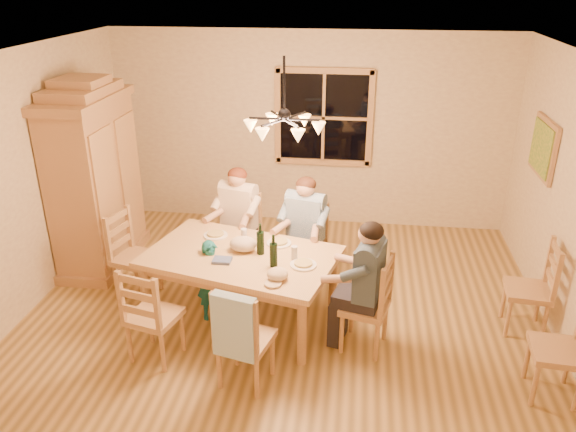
# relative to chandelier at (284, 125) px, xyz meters

# --- Properties ---
(floor) EXTENTS (5.50, 5.50, 0.00)m
(floor) POSITION_rel_chandelier_xyz_m (0.00, 0.00, -2.08)
(floor) COLOR olive
(floor) RESTS_ON ground
(ceiling) EXTENTS (5.50, 5.00, 0.02)m
(ceiling) POSITION_rel_chandelier_xyz_m (0.00, 0.00, 0.62)
(ceiling) COLOR white
(ceiling) RESTS_ON wall_back
(wall_back) EXTENTS (5.50, 0.02, 2.70)m
(wall_back) POSITION_rel_chandelier_xyz_m (0.00, 2.50, -0.73)
(wall_back) COLOR tan
(wall_back) RESTS_ON floor
(wall_left) EXTENTS (0.02, 5.00, 2.70)m
(wall_left) POSITION_rel_chandelier_xyz_m (-2.75, 0.00, -0.73)
(wall_left) COLOR tan
(wall_left) RESTS_ON floor
(window) EXTENTS (1.30, 0.06, 1.30)m
(window) POSITION_rel_chandelier_xyz_m (0.20, 2.47, -0.53)
(window) COLOR black
(window) RESTS_ON wall_back
(painting) EXTENTS (0.06, 0.78, 0.64)m
(painting) POSITION_rel_chandelier_xyz_m (2.71, 1.20, -0.48)
(painting) COLOR #A27646
(painting) RESTS_ON wall_right
(chandelier) EXTENTS (0.77, 0.68, 0.71)m
(chandelier) POSITION_rel_chandelier_xyz_m (0.00, 0.00, 0.00)
(chandelier) COLOR black
(chandelier) RESTS_ON ceiling
(armoire) EXTENTS (0.66, 1.40, 2.30)m
(armoire) POSITION_rel_chandelier_xyz_m (-2.42, 0.91, -1.02)
(armoire) COLOR #A27646
(armoire) RESTS_ON floor
(dining_table) EXTENTS (2.11, 1.58, 0.76)m
(dining_table) POSITION_rel_chandelier_xyz_m (-0.43, -0.13, -1.42)
(dining_table) COLOR tan
(dining_table) RESTS_ON floor
(chair_far_left) EXTENTS (0.53, 0.52, 0.99)m
(chair_far_left) POSITION_rel_chandelier_xyz_m (-0.67, 0.84, -1.77)
(chair_far_left) COLOR #A87D4A
(chair_far_left) RESTS_ON floor
(chair_far_right) EXTENTS (0.53, 0.52, 0.99)m
(chair_far_right) POSITION_rel_chandelier_xyz_m (0.14, 0.64, -1.77)
(chair_far_right) COLOR #A87D4A
(chair_far_right) RESTS_ON floor
(chair_near_left) EXTENTS (0.53, 0.52, 0.99)m
(chair_near_left) POSITION_rel_chandelier_xyz_m (-1.11, -0.88, -1.77)
(chair_near_left) COLOR #A87D4A
(chair_near_left) RESTS_ON floor
(chair_near_right) EXTENTS (0.53, 0.52, 0.99)m
(chair_near_right) POSITION_rel_chandelier_xyz_m (-0.19, -1.11, -1.77)
(chair_near_right) COLOR #A87D4A
(chair_near_right) RESTS_ON floor
(chair_end_left) EXTENTS (0.52, 0.53, 0.99)m
(chair_end_left) POSITION_rel_chandelier_xyz_m (-1.70, 0.19, -1.77)
(chair_end_left) COLOR #A87D4A
(chair_end_left) RESTS_ON floor
(chair_end_right) EXTENTS (0.52, 0.53, 0.99)m
(chair_end_right) POSITION_rel_chandelier_xyz_m (0.84, -0.46, -1.77)
(chair_end_right) COLOR #A87D4A
(chair_end_right) RESTS_ON floor
(adult_woman) EXTENTS (0.47, 0.50, 0.87)m
(adult_woman) POSITION_rel_chandelier_xyz_m (-0.67, 0.84, -1.24)
(adult_woman) COLOR beige
(adult_woman) RESTS_ON floor
(adult_plaid_man) EXTENTS (0.47, 0.50, 0.87)m
(adult_plaid_man) POSITION_rel_chandelier_xyz_m (0.14, 0.64, -1.24)
(adult_plaid_man) COLOR #315F88
(adult_plaid_man) RESTS_ON floor
(adult_slate_man) EXTENTS (0.50, 0.47, 0.87)m
(adult_slate_man) POSITION_rel_chandelier_xyz_m (0.84, -0.46, -1.24)
(adult_slate_man) COLOR #3B4D5F
(adult_slate_man) RESTS_ON floor
(towel) EXTENTS (0.39, 0.19, 0.58)m
(towel) POSITION_rel_chandelier_xyz_m (-0.24, -1.30, -1.38)
(towel) COLOR #9BBFD2
(towel) RESTS_ON chair_near_right
(wine_bottle_a) EXTENTS (0.08, 0.08, 0.33)m
(wine_bottle_a) POSITION_rel_chandelier_xyz_m (-0.23, -0.09, -1.15)
(wine_bottle_a) COLOR black
(wine_bottle_a) RESTS_ON dining_table
(wine_bottle_b) EXTENTS (0.08, 0.08, 0.33)m
(wine_bottle_b) POSITION_rel_chandelier_xyz_m (-0.06, -0.33, -1.15)
(wine_bottle_b) COLOR black
(wine_bottle_b) RESTS_ON dining_table
(plate_woman) EXTENTS (0.26, 0.26, 0.02)m
(plate_woman) POSITION_rel_chandelier_xyz_m (-0.79, 0.24, -1.31)
(plate_woman) COLOR white
(plate_woman) RESTS_ON dining_table
(plate_plaid) EXTENTS (0.26, 0.26, 0.02)m
(plate_plaid) POSITION_rel_chandelier_xyz_m (-0.08, 0.14, -1.31)
(plate_plaid) COLOR white
(plate_plaid) RESTS_ON dining_table
(plate_slate) EXTENTS (0.26, 0.26, 0.02)m
(plate_slate) POSITION_rel_chandelier_xyz_m (0.22, -0.29, -1.31)
(plate_slate) COLOR white
(plate_slate) RESTS_ON dining_table
(wine_glass_a) EXTENTS (0.06, 0.06, 0.14)m
(wine_glass_a) POSITION_rel_chandelier_xyz_m (-0.46, 0.17, -1.25)
(wine_glass_a) COLOR silver
(wine_glass_a) RESTS_ON dining_table
(wine_glass_b) EXTENTS (0.06, 0.06, 0.14)m
(wine_glass_b) POSITION_rel_chandelier_xyz_m (0.12, -0.16, -1.25)
(wine_glass_b) COLOR silver
(wine_glass_b) RESTS_ON dining_table
(cap) EXTENTS (0.20, 0.20, 0.11)m
(cap) POSITION_rel_chandelier_xyz_m (0.01, -0.58, -1.26)
(cap) COLOR #CAAF86
(cap) RESTS_ON dining_table
(napkin) EXTENTS (0.21, 0.18, 0.03)m
(napkin) POSITION_rel_chandelier_xyz_m (-0.58, -0.31, -1.30)
(napkin) COLOR #4A5988
(napkin) RESTS_ON dining_table
(cloth_bundle) EXTENTS (0.28, 0.22, 0.15)m
(cloth_bundle) POSITION_rel_chandelier_xyz_m (-0.42, -0.06, -1.24)
(cloth_bundle) COLOR tan
(cloth_bundle) RESTS_ON dining_table
(child) EXTENTS (0.38, 0.33, 0.89)m
(child) POSITION_rel_chandelier_xyz_m (-0.74, -0.16, -1.63)
(child) COLOR #196A70
(child) RESTS_ON floor
(chair_spare_front) EXTENTS (0.45, 0.47, 0.99)m
(chair_spare_front) POSITION_rel_chandelier_xyz_m (2.45, -0.93, -1.77)
(chair_spare_front) COLOR #A87D4A
(chair_spare_front) RESTS_ON floor
(chair_spare_back) EXTENTS (0.46, 0.48, 0.99)m
(chair_spare_back) POSITION_rel_chandelier_xyz_m (2.45, 0.04, -1.77)
(chair_spare_back) COLOR #A87D4A
(chair_spare_back) RESTS_ON floor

